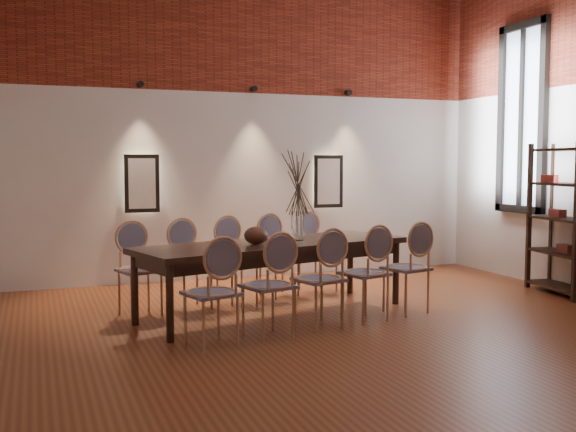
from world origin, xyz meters
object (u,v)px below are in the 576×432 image
object	(u,v)px
chair_far_a	(140,270)
vase	(298,226)
chair_near_c	(319,279)
chair_near_b	(268,286)
chair_near_e	(406,268)
chair_near_a	(211,293)
chair_far_c	(237,260)
chair_far_e	(318,252)
chair_far_b	(191,265)
chair_far_d	(279,256)
chair_near_d	(365,273)
dining_table	(274,278)
book	(276,239)
shelving_rack	(563,219)
bowl	(256,235)

from	to	relation	value
chair_far_a	vase	world-z (taller)	vase
chair_near_c	vase	world-z (taller)	vase
chair_near_b	chair_far_a	xyz separation A→B (m)	(-0.94, 1.29, 0.00)
chair_near_e	chair_far_a	distance (m)	2.75
chair_near_a	chair_far_c	world-z (taller)	same
chair_far_e	chair_far_b	bearing A→B (deg)	-0.00
chair_near_e	chair_far_d	distance (m)	1.60
chair_near_a	chair_far_d	xyz separation A→B (m)	(1.30, 1.89, 0.00)
chair_near_b	chair_near_d	xyz separation A→B (m)	(1.12, 0.30, 0.00)
chair_near_c	chair_far_d	world-z (taller)	same
chair_near_b	chair_far_b	size ratio (longest dim) A/B	1.00
chair_near_a	chair_far_c	xyz separation A→B (m)	(0.74, 1.74, 0.00)
dining_table	book	xyz separation A→B (m)	(0.06, 0.13, 0.39)
dining_table	shelving_rack	xyz separation A→B (m)	(3.57, -0.21, 0.53)
bowl	book	xyz separation A→B (m)	(0.30, 0.24, -0.07)
chair_near_b	bowl	world-z (taller)	chair_near_b
chair_far_b	book	size ratio (longest dim) A/B	3.62
chair_near_c	chair_near_d	world-z (taller)	same
chair_near_c	bowl	bearing A→B (deg)	110.25
chair_near_d	book	size ratio (longest dim) A/B	3.62
chair_near_e	chair_far_a	size ratio (longest dim) A/B	1.00
chair_near_a	chair_far_b	distance (m)	1.60
book	chair_near_d	bearing A→B (deg)	-45.53
chair_far_d	vase	xyz separation A→B (m)	(-0.08, -0.79, 0.43)
chair_far_a	chair_far_d	distance (m)	1.74
chair_far_e	chair_near_b	bearing A→B (deg)	40.63
dining_table	chair_far_d	distance (m)	0.95
chair_far_b	bowl	bearing A→B (deg)	112.07
chair_far_a	chair_far_d	bearing A→B (deg)	180.00
bowl	chair_near_a	bearing A→B (deg)	-127.52
chair_near_a	chair_near_d	distance (m)	1.74
chair_near_a	chair_far_c	distance (m)	1.89
chair_near_c	chair_far_c	xyz separation A→B (m)	(-0.38, 1.44, 0.00)
chair_near_b	book	xyz separation A→B (m)	(0.43, 1.00, 0.30)
bowl	chair_far_b	bearing A→B (deg)	126.91
chair_far_d	bowl	world-z (taller)	chair_far_d
chair_near_e	book	bearing A→B (deg)	141.32
dining_table	chair_far_c	bearing A→B (deg)	90.00
chair_far_b	chair_far_c	bearing A→B (deg)	-180.00
chair_near_a	book	xyz separation A→B (m)	(0.99, 1.14, 0.30)
chair_far_b	bowl	xyz separation A→B (m)	(0.52, -0.69, 0.37)
chair_near_b	chair_near_d	world-z (taller)	same
chair_far_a	bowl	xyz separation A→B (m)	(1.08, -0.54, 0.37)
bowl	chair_near_e	bearing A→B (deg)	-11.33
chair_near_d	shelving_rack	bearing A→B (deg)	-7.56
chair_near_a	chair_near_e	xyz separation A→B (m)	(2.24, 0.59, 0.00)
dining_table	shelving_rack	distance (m)	3.61
chair_near_d	vase	world-z (taller)	vase
chair_near_e	chair_far_e	xyz separation A→B (m)	(-0.38, 1.44, 0.00)
chair_far_d	chair_far_e	distance (m)	0.58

